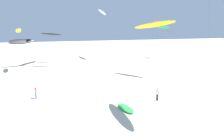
# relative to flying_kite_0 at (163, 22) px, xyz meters

# --- Properties ---
(flying_kite_0) EXTENTS (4.77, 7.89, 11.68)m
(flying_kite_0) POSITION_rel_flying_kite_0_xyz_m (0.00, 0.00, 0.00)
(flying_kite_0) COLOR red
(flying_kite_0) RESTS_ON ground
(flying_kite_2) EXTENTS (4.32, 10.30, 10.90)m
(flying_kite_2) POSITION_rel_flying_kite_0_xyz_m (-2.18, -1.70, -1.11)
(flying_kite_2) COLOR green
(flying_kite_2) RESTS_ON ground
(flying_kite_3) EXTENTS (6.05, 4.98, 6.89)m
(flying_kite_3) POSITION_rel_flying_kite_0_xyz_m (-40.52, -2.99, -4.82)
(flying_kite_3) COLOR black
(flying_kite_3) RESTS_ON ground
(flying_kite_5) EXTENTS (5.10, 8.03, 8.30)m
(flying_kite_5) POSITION_rel_flying_kite_0_xyz_m (-33.66, -5.42, -3.14)
(flying_kite_5) COLOR black
(flying_kite_5) RESTS_ON ground
(flying_kite_7) EXTENTS (5.50, 7.52, 10.91)m
(flying_kite_7) POSITION_rel_flying_kite_0_xyz_m (-16.28, -22.03, -1.12)
(flying_kite_7) COLOR yellow
(flying_kite_7) RESTS_ON ground
(flying_kite_9) EXTENTS (1.62, 11.23, 15.47)m
(flying_kite_9) POSITION_rel_flying_kite_0_xyz_m (-18.45, 4.20, 2.93)
(flying_kite_9) COLOR white
(flying_kite_9) RESTS_ON ground
(flying_kite_10) EXTENTS (4.77, 8.81, 9.53)m
(flying_kite_10) POSITION_rel_flying_kite_0_xyz_m (-40.40, -8.51, -2.23)
(flying_kite_10) COLOR yellow
(flying_kite_10) RESTS_ON ground
(grounded_kite_0) EXTENTS (1.46, 3.32, 0.36)m
(grounded_kite_0) POSITION_rel_flying_kite_0_xyz_m (-27.64, -35.71, -10.78)
(grounded_kite_0) COLOR green
(grounded_kite_0) RESTS_ON ground
(person_near_right) EXTENTS (0.26, 0.50, 1.74)m
(person_near_right) POSITION_rel_flying_kite_0_xyz_m (-37.40, -28.28, -10.01)
(person_near_right) COLOR #284CA3
(person_near_right) RESTS_ON ground
(person_mid_field) EXTENTS (0.33, 0.44, 1.70)m
(person_mid_field) POSITION_rel_flying_kite_0_xyz_m (-22.56, -34.21, -10.03)
(person_mid_field) COLOR black
(person_mid_field) RESTS_ON ground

